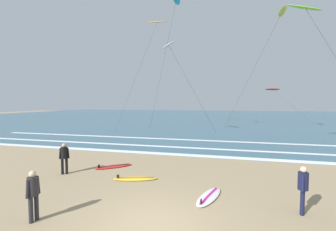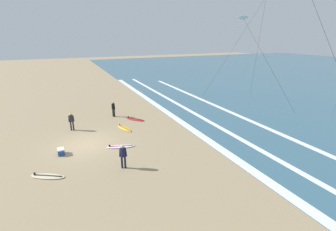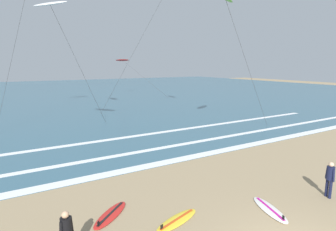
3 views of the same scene
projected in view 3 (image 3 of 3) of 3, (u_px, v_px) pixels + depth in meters
name	position (u px, v px, depth m)	size (l,w,h in m)	color
ocean_surface	(50.00, 93.00, 53.51)	(140.00, 90.00, 0.01)	#386075
wave_foam_shoreline	(133.00, 169.00, 15.01)	(51.37, 0.74, 0.01)	white
wave_foam_mid_break	(130.00, 153.00, 17.63)	(52.94, 0.50, 0.01)	white
wave_foam_outer_break	(111.00, 139.00, 20.88)	(45.20, 0.56, 0.01)	white
surfer_background_far	(330.00, 176.00, 11.69)	(0.32, 0.51, 1.60)	#141938
surfboard_foreground_flat	(111.00, 215.00, 10.41)	(1.99, 1.82, 0.25)	red
surfboard_near_water	(177.00, 220.00, 10.03)	(2.18, 1.19, 0.25)	yellow
surfboard_right_spare	(270.00, 209.00, 10.78)	(1.17, 2.18, 0.25)	silver
kite_red_high_right	(123.00, 60.00, 49.43)	(6.87, 8.48, 6.60)	red
kite_white_far_right	(50.00, 5.00, 19.12)	(6.19, 5.68, 10.07)	white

